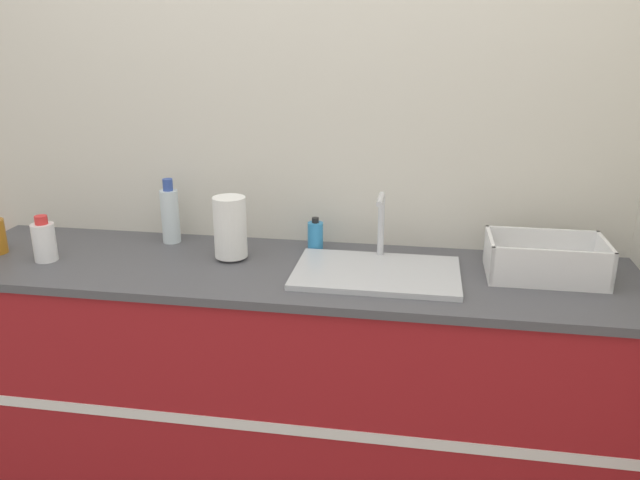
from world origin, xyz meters
TOP-DOWN VIEW (x-y plane):
  - wall_back at (0.00, 0.64)m, footprint 4.91×0.06m
  - counter_cabinet at (0.00, 0.30)m, footprint 2.53×0.63m
  - sink at (0.33, 0.28)m, footprint 0.57×0.37m
  - paper_towel_roll at (-0.22, 0.36)m, footprint 0.12×0.12m
  - dish_rack at (0.90, 0.36)m, footprint 0.39×0.25m
  - bottle_white_spray at (-0.89, 0.23)m, footprint 0.08×0.08m
  - bottle_clear at (-0.51, 0.51)m, footprint 0.07×0.07m
  - soap_dispenser at (0.08, 0.50)m, footprint 0.06×0.06m

SIDE VIEW (x-z plane):
  - counter_cabinet at x=0.00m, z-range 0.00..0.90m
  - sink at x=0.33m, z-range 0.79..1.05m
  - dish_rack at x=0.90m, z-range 0.88..1.02m
  - soap_dispenser at x=0.08m, z-range 0.89..1.03m
  - bottle_white_spray at x=-0.89m, z-range 0.89..1.06m
  - bottle_clear at x=-0.51m, z-range 0.89..1.14m
  - paper_towel_roll at x=-0.22m, z-range 0.90..1.14m
  - wall_back at x=0.00m, z-range 0.00..2.60m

